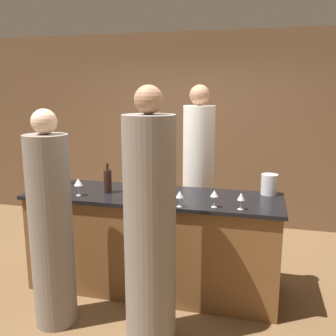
{
  "coord_description": "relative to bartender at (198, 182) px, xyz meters",
  "views": [
    {
      "loc": [
        1.01,
        -3.37,
        1.98
      ],
      "look_at": [
        0.13,
        0.1,
        1.24
      ],
      "focal_mm": 40.0,
      "sensor_mm": 36.0,
      "label": 1
    }
  ],
  "objects": [
    {
      "name": "wine_bottle_1",
      "position": [
        -0.78,
        -0.77,
        0.15
      ],
      "size": [
        0.08,
        0.08,
        0.3
      ],
      "color": "black",
      "rests_on": "bar_counter"
    },
    {
      "name": "bartender",
      "position": [
        0.0,
        0.0,
        0.0
      ],
      "size": [
        0.35,
        0.35,
        2.04
      ],
      "rotation": [
        0.0,
        0.0,
        3.14
      ],
      "color": "silver",
      "rests_on": "ground_plane"
    },
    {
      "name": "wine_glass_4",
      "position": [
        0.53,
        -1.0,
        0.14
      ],
      "size": [
        0.06,
        0.06,
        0.15
      ],
      "color": "silver",
      "rests_on": "bar_counter"
    },
    {
      "name": "wine_bottle_0",
      "position": [
        -1.36,
        -0.55,
        0.13
      ],
      "size": [
        0.08,
        0.08,
        0.27
      ],
      "color": "black",
      "rests_on": "bar_counter"
    },
    {
      "name": "wine_glass_2",
      "position": [
        -1.0,
        -0.95,
        0.16
      ],
      "size": [
        0.08,
        0.08,
        0.17
      ],
      "color": "silver",
      "rests_on": "bar_counter"
    },
    {
      "name": "back_wall",
      "position": [
        -0.33,
        1.37,
        0.44
      ],
      "size": [
        8.0,
        0.06,
        2.8
      ],
      "color": "brown",
      "rests_on": "ground_plane"
    },
    {
      "name": "wine_glass_1",
      "position": [
        -0.14,
        -0.91,
        0.14
      ],
      "size": [
        0.08,
        0.08,
        0.15
      ],
      "color": "silver",
      "rests_on": "bar_counter"
    },
    {
      "name": "wine_glass_5",
      "position": [
        -0.54,
        -0.8,
        0.14
      ],
      "size": [
        0.07,
        0.07,
        0.16
      ],
      "color": "silver",
      "rests_on": "bar_counter"
    },
    {
      "name": "bar_counter",
      "position": [
        -0.33,
        -0.73,
        -0.46
      ],
      "size": [
        2.49,
        0.75,
        0.99
      ],
      "color": "brown",
      "rests_on": "ground_plane"
    },
    {
      "name": "ice_bucket",
      "position": [
        0.77,
        -0.45,
        0.13
      ],
      "size": [
        0.16,
        0.16,
        0.2
      ],
      "color": "silver",
      "rests_on": "bar_counter"
    },
    {
      "name": "guest_1",
      "position": [
        -0.99,
        -1.48,
        -0.1
      ],
      "size": [
        0.36,
        0.36,
        1.84
      ],
      "color": "gray",
      "rests_on": "ground_plane"
    },
    {
      "name": "wine_glass_3",
      "position": [
        0.01,
        -1.05,
        0.14
      ],
      "size": [
        0.07,
        0.07,
        0.14
      ],
      "color": "silver",
      "rests_on": "bar_counter"
    },
    {
      "name": "wine_glass_0",
      "position": [
        -1.27,
        -0.82,
        0.14
      ],
      "size": [
        0.08,
        0.08,
        0.15
      ],
      "color": "silver",
      "rests_on": "bar_counter"
    },
    {
      "name": "ground_plane",
      "position": [
        -0.33,
        -0.73,
        -0.96
      ],
      "size": [
        14.0,
        14.0,
        0.0
      ],
      "primitive_type": "plane",
      "color": "brown"
    },
    {
      "name": "guest_0",
      "position": [
        -0.12,
        -1.52,
        -0.02
      ],
      "size": [
        0.4,
        0.4,
        2.02
      ],
      "color": "gray",
      "rests_on": "ground_plane"
    },
    {
      "name": "wine_glass_6",
      "position": [
        0.31,
        -0.99,
        0.15
      ],
      "size": [
        0.07,
        0.07,
        0.15
      ],
      "color": "silver",
      "rests_on": "bar_counter"
    }
  ]
}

